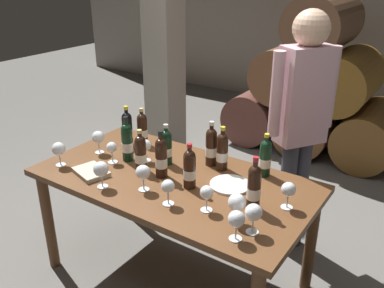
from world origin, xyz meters
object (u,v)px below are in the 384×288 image
object	(u,v)px
wine_bottle_7	(211,146)
sommelier_presenting	(302,115)
wine_bottle_6	(142,129)
wine_glass_2	(143,173)
wine_glass_4	(145,146)
wine_glass_9	(99,137)
wine_bottle_1	(190,169)
wine_glass_5	(253,213)
wine_glass_0	(207,193)
serving_plate	(230,185)
wine_glass_10	(236,220)
wine_bottle_10	(222,151)
wine_glass_7	(101,170)
wine_bottle_9	(127,142)
wine_bottle_4	(265,157)
tasting_notebook	(91,172)
wine_glass_11	(112,148)
wine_glass_8	(168,187)
wine_bottle_5	(254,187)
wine_bottle_8	(141,153)
wine_glass_6	(237,203)
wine_bottle_2	(161,157)
wine_glass_3	(288,190)
wine_bottle_0	(166,147)
wine_glass_1	(59,149)
wine_bottle_3	(127,129)
dining_table	(174,190)

from	to	relation	value
wine_bottle_7	sommelier_presenting	xyz separation A→B (m)	(0.40, 0.47, 0.15)
wine_bottle_6	wine_glass_2	distance (m)	0.67
wine_glass_4	wine_glass_9	bearing A→B (deg)	-167.39
wine_bottle_1	wine_glass_5	distance (m)	0.54
wine_glass_0	serving_plate	bearing A→B (deg)	95.00
wine_glass_0	wine_glass_5	size ratio (longest dim) A/B	0.93
serving_plate	wine_glass_10	bearing A→B (deg)	-57.76
wine_bottle_10	wine_glass_9	distance (m)	0.86
wine_glass_0	wine_glass_7	distance (m)	0.65
wine_bottle_9	wine_glass_2	bearing A→B (deg)	-35.61
wine_bottle_9	wine_bottle_4	bearing A→B (deg)	20.41
serving_plate	tasting_notebook	bearing A→B (deg)	-155.73
wine_glass_11	wine_glass_8	bearing A→B (deg)	-18.44
wine_bottle_5	wine_bottle_8	distance (m)	0.78
wine_bottle_7	wine_bottle_9	size ratio (longest dim) A/B	0.98
wine_bottle_9	wine_glass_6	size ratio (longest dim) A/B	1.87
wine_bottle_8	wine_glass_9	bearing A→B (deg)	174.34
serving_plate	wine_glass_4	bearing A→B (deg)	-178.18
wine_bottle_10	wine_glass_11	world-z (taller)	wine_bottle_10
wine_bottle_6	wine_glass_8	xyz separation A→B (m)	(0.64, -0.55, -0.01)
wine_bottle_2	wine_glass_9	xyz separation A→B (m)	(-0.57, 0.03, -0.02)
wine_bottle_1	wine_glass_3	world-z (taller)	wine_bottle_1
wine_bottle_0	serving_plate	distance (m)	0.50
wine_glass_8	wine_glass_10	bearing A→B (deg)	-8.73
wine_bottle_10	wine_bottle_6	bearing A→B (deg)	177.93
wine_glass_0	sommelier_presenting	size ratio (longest dim) A/B	0.09
wine_glass_0	tasting_notebook	world-z (taller)	wine_glass_0
wine_glass_6	wine_bottle_5	bearing A→B (deg)	86.29
wine_glass_1	wine_glass_8	size ratio (longest dim) A/B	1.08
wine_bottle_0	wine_glass_11	distance (m)	0.36
wine_bottle_9	wine_glass_4	size ratio (longest dim) A/B	2.02
wine_glass_3	wine_bottle_1	bearing A→B (deg)	-168.97
wine_bottle_8	wine_glass_0	bearing A→B (deg)	-15.44
wine_bottle_3	dining_table	bearing A→B (deg)	-20.23
wine_bottle_2	wine_glass_10	bearing A→B (deg)	-24.01
wine_glass_1	sommelier_presenting	bearing A→B (deg)	40.51
wine_bottle_1	wine_bottle_4	distance (m)	0.48
sommelier_presenting	wine_glass_4	bearing A→B (deg)	-139.69
wine_glass_3	wine_bottle_5	bearing A→B (deg)	-143.73
wine_glass_0	sommelier_presenting	world-z (taller)	sommelier_presenting
wine_bottle_7	wine_bottle_9	world-z (taller)	wine_bottle_9
wine_bottle_9	wine_glass_1	bearing A→B (deg)	-135.46
wine_bottle_5	wine_glass_3	size ratio (longest dim) A/B	2.00
tasting_notebook	wine_glass_9	bearing A→B (deg)	142.04
wine_glass_0	wine_glass_2	bearing A→B (deg)	-177.12
wine_glass_1	tasting_notebook	xyz separation A→B (m)	(0.25, 0.03, -0.10)
wine_bottle_6	wine_bottle_10	distance (m)	0.67
wine_glass_3	wine_glass_11	world-z (taller)	wine_glass_3
wine_bottle_2	wine_glass_7	distance (m)	0.36
wine_bottle_4	wine_glass_5	xyz separation A→B (m)	(0.21, -0.58, -0.01)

